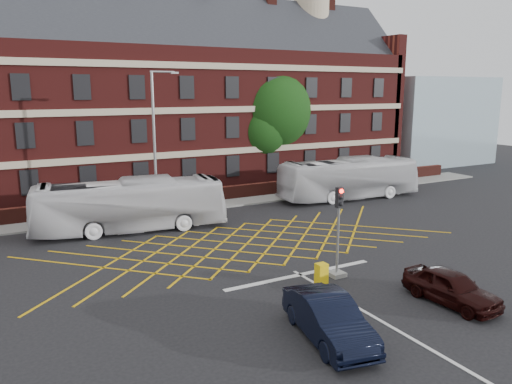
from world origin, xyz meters
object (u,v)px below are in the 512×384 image
car_maroon (451,287)px  utility_cabinet (321,274)px  traffic_light_near (338,240)px  deciduous_tree (269,116)px  bus_left (130,205)px  street_lamp (156,171)px  car_navy (328,318)px  bus_right (349,179)px

car_maroon → utility_cabinet: 5.44m
car_maroon → traffic_light_near: (-2.21, 4.68, 1.06)m
deciduous_tree → bus_left: bearing=-147.1°
street_lamp → deciduous_tree: bearing=33.4°
bus_left → car_navy: size_ratio=2.44×
bus_left → deciduous_tree: size_ratio=1.11×
deciduous_tree → utility_cabinet: 26.24m
utility_cabinet → bus_right: bearing=47.2°
car_navy → traffic_light_near: traffic_light_near is taller
car_maroon → utility_cabinet: (-3.48, 4.17, -0.21)m
deciduous_tree → traffic_light_near: bearing=-112.7°
street_lamp → traffic_light_near: bearing=-72.5°
car_navy → street_lamp: bearing=101.5°
car_maroon → utility_cabinet: bearing=126.9°
deciduous_tree → traffic_light_near: size_ratio=2.48×
car_maroon → deciduous_tree: bearing=72.2°
car_navy → traffic_light_near: size_ratio=1.12×
car_navy → traffic_light_near: bearing=60.0°
deciduous_tree → street_lamp: 16.77m
car_navy → traffic_light_near: 6.25m
bus_right → car_maroon: size_ratio=2.84×
car_maroon → deciduous_tree: 28.89m
bus_right → car_maroon: bus_right is taller
street_lamp → bus_left: bearing=-150.3°
bus_left → street_lamp: (2.16, 1.23, 1.81)m
bus_right → deciduous_tree: bearing=16.4°
car_navy → utility_cabinet: 5.01m
bus_right → street_lamp: street_lamp is taller
bus_right → utility_cabinet: bus_right is taller
car_navy → deciduous_tree: deciduous_tree is taller
car_navy → deciduous_tree: size_ratio=0.45×
deciduous_tree → traffic_light_near: deciduous_tree is taller
car_navy → car_maroon: size_ratio=1.16×
traffic_light_near → car_navy: bearing=-130.6°
car_navy → street_lamp: street_lamp is taller
traffic_light_near → utility_cabinet: bearing=-158.2°
street_lamp → utility_cabinet: size_ratio=9.83×
deciduous_tree → car_maroon: bearing=-104.9°
deciduous_tree → street_lamp: size_ratio=1.08×
traffic_light_near → utility_cabinet: size_ratio=4.29×
bus_left → bus_right: 17.88m
bus_left → car_maroon: bus_left is taller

